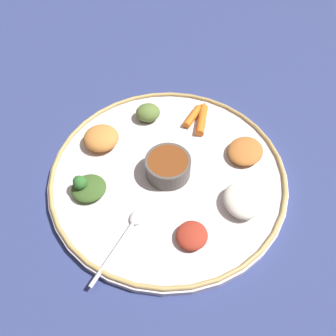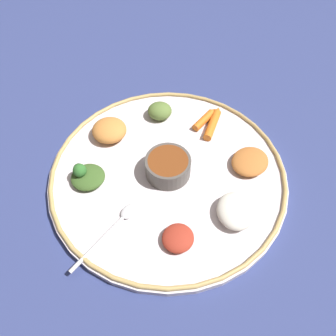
# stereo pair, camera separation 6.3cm
# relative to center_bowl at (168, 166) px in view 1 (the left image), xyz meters

# --- Properties ---
(ground_plane) EXTENTS (2.40, 2.40, 0.00)m
(ground_plane) POSITION_rel_center_bowl_xyz_m (0.00, 0.00, -0.04)
(ground_plane) COLOR navy
(platter) EXTENTS (0.45, 0.45, 0.01)m
(platter) POSITION_rel_center_bowl_xyz_m (0.00, 0.00, -0.03)
(platter) COLOR silver
(platter) RESTS_ON ground_plane
(platter_rim) EXTENTS (0.44, 0.44, 0.01)m
(platter_rim) POSITION_rel_center_bowl_xyz_m (0.00, 0.00, -0.02)
(platter_rim) COLOR tan
(platter_rim) RESTS_ON platter
(center_bowl) EXTENTS (0.08, 0.08, 0.04)m
(center_bowl) POSITION_rel_center_bowl_xyz_m (0.00, 0.00, 0.00)
(center_bowl) COLOR #4C4742
(center_bowl) RESTS_ON platter
(spoon) EXTENTS (0.08, 0.14, 0.01)m
(spoon) POSITION_rel_center_bowl_xyz_m (-0.06, -0.13, -0.02)
(spoon) COLOR silver
(spoon) RESTS_ON platter
(greens_pile) EXTENTS (0.08, 0.08, 0.04)m
(greens_pile) POSITION_rel_center_bowl_xyz_m (-0.14, -0.05, -0.01)
(greens_pile) COLOR #385623
(greens_pile) RESTS_ON platter
(carrot_near_spoon) EXTENTS (0.03, 0.10, 0.02)m
(carrot_near_spoon) POSITION_rel_center_bowl_xyz_m (0.07, 0.14, -0.01)
(carrot_near_spoon) COLOR orange
(carrot_near_spoon) RESTS_ON platter
(carrot_outer) EXTENTS (0.05, 0.07, 0.02)m
(carrot_outer) POSITION_rel_center_bowl_xyz_m (0.05, 0.15, -0.01)
(carrot_outer) COLOR orange
(carrot_outer) RESTS_ON platter
(mound_rice_white) EXTENTS (0.08, 0.09, 0.03)m
(mound_rice_white) POSITION_rel_center_bowl_xyz_m (0.13, -0.07, -0.01)
(mound_rice_white) COLOR silver
(mound_rice_white) RESTS_ON platter
(mound_beet) EXTENTS (0.07, 0.07, 0.02)m
(mound_beet) POSITION_rel_center_bowl_xyz_m (0.04, -0.13, -0.01)
(mound_beet) COLOR maroon
(mound_beet) RESTS_ON platter
(mound_chickpea) EXTENTS (0.10, 0.10, 0.02)m
(mound_chickpea) POSITION_rel_center_bowl_xyz_m (0.15, 0.05, -0.01)
(mound_chickpea) COLOR #B2662D
(mound_chickpea) RESTS_ON platter
(mound_collards) EXTENTS (0.06, 0.06, 0.03)m
(mound_collards) POSITION_rel_center_bowl_xyz_m (-0.05, 0.14, -0.00)
(mound_collards) COLOR #567033
(mound_collards) RESTS_ON platter
(mound_squash) EXTENTS (0.08, 0.07, 0.03)m
(mound_squash) POSITION_rel_center_bowl_xyz_m (-0.14, 0.07, -0.00)
(mound_squash) COLOR #C67A38
(mound_squash) RESTS_ON platter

